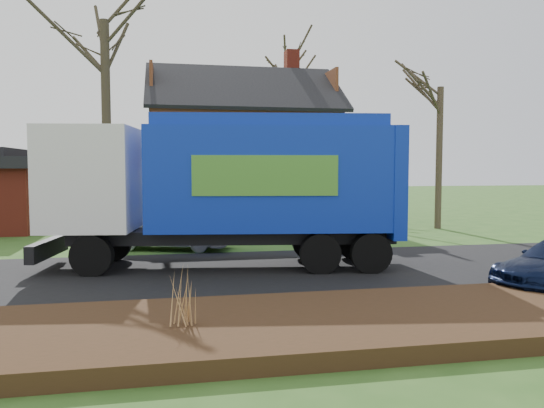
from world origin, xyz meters
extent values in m
plane|color=#2B521B|center=(0.00, 0.00, 0.00)|extent=(120.00, 120.00, 0.00)
cube|color=black|center=(0.00, 0.00, 0.01)|extent=(80.00, 7.00, 0.02)
cube|color=black|center=(0.00, -5.30, 0.15)|extent=(80.00, 3.50, 0.30)
cube|color=beige|center=(2.00, 14.00, 1.35)|extent=(9.00, 7.50, 2.70)
cube|color=#562618|center=(2.00, 14.00, 4.10)|extent=(9.00, 7.50, 2.80)
cube|color=maroon|center=(5.00, 15.00, 8.46)|extent=(0.70, 0.90, 1.60)
cube|color=beige|center=(-4.20, 13.50, 1.30)|extent=(3.50, 5.50, 2.60)
cube|color=black|center=(-4.20, 13.50, 2.72)|extent=(3.90, 5.90, 0.24)
cylinder|color=black|center=(-3.78, 0.43, 0.55)|extent=(1.14, 0.52, 1.10)
cylinder|color=black|center=(-3.47, 2.62, 0.55)|extent=(1.14, 0.52, 1.10)
cylinder|color=black|center=(2.18, -0.42, 0.55)|extent=(1.14, 0.52, 1.10)
cylinder|color=black|center=(2.49, 1.78, 0.55)|extent=(1.14, 0.52, 1.10)
cylinder|color=black|center=(3.54, -0.61, 0.55)|extent=(1.14, 0.52, 1.10)
cylinder|color=black|center=(3.85, 1.59, 0.55)|extent=(1.14, 0.52, 1.10)
cube|color=black|center=(0.04, 1.01, 0.90)|extent=(9.16, 2.52, 0.37)
cube|color=white|center=(-3.88, 1.56, 2.53)|extent=(2.77, 2.95, 2.85)
cube|color=black|center=(-5.03, 1.72, 2.69)|extent=(0.41, 2.31, 0.95)
cube|color=black|center=(-5.14, 1.74, 0.58)|extent=(0.63, 2.65, 0.47)
cube|color=#0E2BAB|center=(1.03, 0.87, 2.53)|extent=(6.95, 3.54, 2.85)
cube|color=#0E2BAB|center=(1.03, 0.87, 4.12)|extent=(6.59, 3.19, 0.32)
cube|color=#0E2BAB|center=(4.43, 0.39, 2.43)|extent=(0.74, 2.72, 3.06)
cube|color=#4A922F|center=(0.68, -0.44, 2.64)|extent=(3.77, 0.57, 1.06)
cube|color=#4A922F|center=(1.06, 2.21, 2.64)|extent=(3.77, 0.57, 1.06)
imported|color=#9C9EA3|center=(-1.73, 4.65, 0.70)|extent=(4.48, 2.77, 1.39)
cylinder|color=#393222|center=(-4.17, 8.17, 4.32)|extent=(0.36, 0.36, 8.64)
cylinder|color=#463A2A|center=(10.53, 8.66, 3.26)|extent=(0.30, 0.30, 6.53)
cylinder|color=#3B3123|center=(6.38, 22.53, 4.80)|extent=(0.37, 0.37, 9.61)
cone|color=#AB7D4B|center=(-1.62, -5.42, 0.75)|extent=(0.04, 0.04, 0.90)
cone|color=#AB7D4B|center=(-1.76, -5.42, 0.75)|extent=(0.04, 0.04, 0.90)
cone|color=#AB7D4B|center=(-1.48, -5.42, 0.75)|extent=(0.04, 0.04, 0.90)
cone|color=#AB7D4B|center=(-1.62, -5.30, 0.75)|extent=(0.04, 0.04, 0.90)
cone|color=#AB7D4B|center=(-1.62, -5.53, 0.75)|extent=(0.04, 0.04, 0.90)
camera|label=1|loc=(-1.79, -13.94, 2.86)|focal=35.00mm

